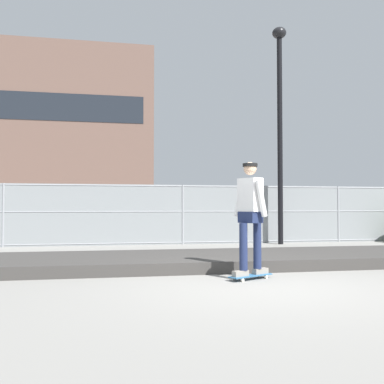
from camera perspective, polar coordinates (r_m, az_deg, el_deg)
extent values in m
plane|color=gray|center=(6.67, 9.35, -11.95)|extent=(120.00, 120.00, 0.00)
cube|color=#3D3A38|center=(8.89, 4.05, -8.77)|extent=(10.64, 2.43, 0.21)
cube|color=#2D608C|center=(7.17, 7.65, -10.76)|extent=(0.81, 0.53, 0.02)
cylinder|color=silver|center=(7.42, 8.63, -10.73)|extent=(0.06, 0.05, 0.05)
cylinder|color=silver|center=(7.30, 9.65, -10.87)|extent=(0.06, 0.05, 0.05)
cylinder|color=silver|center=(7.06, 5.60, -11.18)|extent=(0.06, 0.05, 0.05)
cylinder|color=silver|center=(6.93, 6.61, -11.35)|extent=(0.06, 0.05, 0.05)
cube|color=#99999E|center=(7.35, 9.13, -10.64)|extent=(0.11, 0.15, 0.01)
cube|color=#99999E|center=(7.00, 6.10, -11.10)|extent=(0.11, 0.15, 0.01)
cube|color=gray|center=(7.32, 8.91, -10.15)|extent=(0.30, 0.21, 0.09)
cube|color=gray|center=(7.01, 6.34, -10.52)|extent=(0.30, 0.21, 0.09)
cylinder|color=#1E284C|center=(7.22, 8.52, -6.93)|extent=(0.13, 0.13, 0.74)
cylinder|color=#1E284C|center=(7.01, 6.73, -7.09)|extent=(0.13, 0.13, 0.74)
cube|color=#1E284C|center=(7.09, 7.62, -3.29)|extent=(0.36, 0.41, 0.18)
cube|color=white|center=(7.09, 7.61, -0.38)|extent=(0.36, 0.44, 0.54)
cylinder|color=white|center=(7.26, 6.26, -0.89)|extent=(0.25, 0.18, 0.58)
cylinder|color=white|center=(6.91, 9.02, -0.83)|extent=(0.25, 0.18, 0.58)
sphere|color=tan|center=(7.11, 7.59, 3.05)|extent=(0.21, 0.21, 0.21)
cylinder|color=black|center=(7.12, 7.59, 3.51)|extent=(0.24, 0.24, 0.05)
cylinder|color=gray|center=(13.75, -23.43, -2.78)|extent=(0.06, 0.06, 1.85)
cylinder|color=gray|center=(13.60, -1.21, -2.96)|extent=(0.06, 0.06, 1.85)
cylinder|color=gray|center=(15.37, 18.55, -2.74)|extent=(0.06, 0.06, 1.85)
cylinder|color=gray|center=(13.61, -1.21, 0.77)|extent=(21.06, 0.04, 0.04)
cylinder|color=gray|center=(13.60, -1.21, -2.57)|extent=(21.06, 0.04, 0.04)
cylinder|color=gray|center=(13.64, -1.21, -6.59)|extent=(21.06, 0.04, 0.04)
cube|color=gray|center=(13.60, -1.21, -2.96)|extent=(21.06, 0.01, 1.85)
cylinder|color=black|center=(14.08, 11.41, 6.60)|extent=(0.16, 0.16, 6.50)
ellipsoid|color=black|center=(14.98, 11.31, 19.69)|extent=(0.44, 0.44, 0.36)
cube|color=#474C54|center=(15.75, -9.84, -3.72)|extent=(4.47, 1.97, 0.70)
cube|color=#23282D|center=(15.75, -10.56, -1.28)|extent=(2.26, 1.69, 0.64)
cylinder|color=black|center=(16.64, -5.06, -4.85)|extent=(0.65, 0.27, 0.64)
cylinder|color=black|center=(14.94, -4.67, -5.18)|extent=(0.65, 0.27, 0.64)
cylinder|color=black|center=(16.70, -14.48, -4.79)|extent=(0.65, 0.27, 0.64)
cylinder|color=black|center=(15.01, -15.16, -5.11)|extent=(0.65, 0.27, 0.64)
cube|color=brown|center=(48.86, -20.57, 6.39)|extent=(24.73, 14.64, 16.32)
cube|color=#1E232B|center=(42.10, -22.27, 10.46)|extent=(22.75, 0.04, 2.50)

